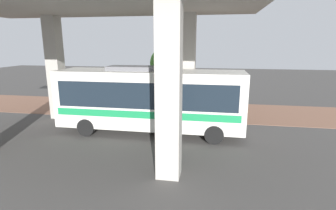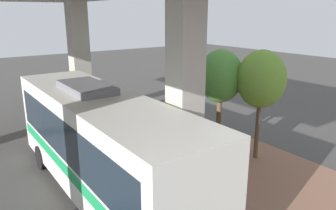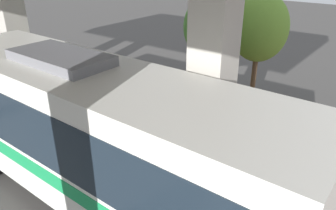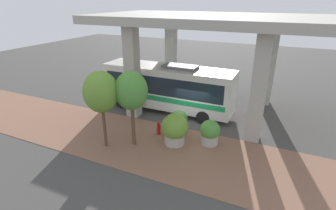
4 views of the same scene
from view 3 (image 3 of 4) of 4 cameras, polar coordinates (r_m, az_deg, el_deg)
The scene contains 9 objects.
ground_plane at distance 12.37m, azimuth -10.44°, elevation -4.69°, with size 80.00×80.00×0.00m, color #474442.
sidewalk_strip at distance 14.28m, azimuth -1.62°, elevation 0.03°, with size 6.00×40.00×0.02m.
bus at distance 8.19m, azimuth -12.40°, elevation -4.46°, with size 2.74×10.59×3.88m.
fire_hydrant at distance 12.31m, azimuth -1.10°, elevation -1.83°, with size 0.52×0.25×0.96m.
planter_front at distance 12.23m, azimuth -7.67°, elevation -0.40°, with size 1.24×1.24×1.61m.
planter_middle at distance 13.39m, azimuth -4.29°, elevation 3.02°, with size 1.69×1.69×2.05m.
planter_back at distance 14.25m, azimuth -12.81°, elevation 2.85°, with size 1.27×1.27×1.63m.
street_tree_near at distance 12.44m, azimuth 15.63°, elevation 12.78°, with size 2.06×2.06×4.85m.
street_tree_far at distance 12.24m, azimuth 7.39°, elevation 13.21°, with size 1.96×1.96×4.79m.
Camera 3 is at (7.00, 8.20, 6.06)m, focal length 35.00 mm.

